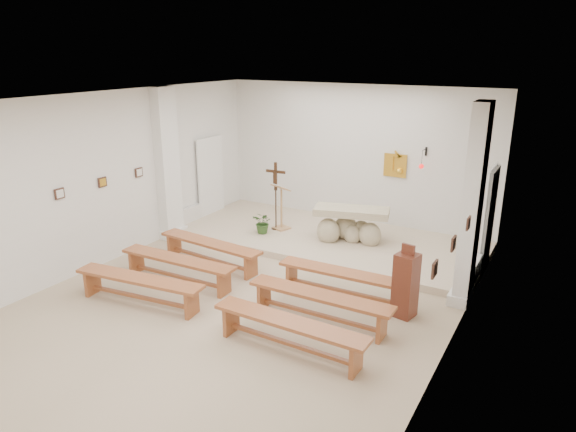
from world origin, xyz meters
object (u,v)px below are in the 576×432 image
Objects in this scene: bench_left_second at (178,264)px; bench_right_second at (320,301)px; altar at (350,227)px; bench_right_front at (344,278)px; donation_pedestal at (406,285)px; crucifix_stand at (276,191)px; lectern at (281,207)px; bench_left_third at (139,284)px; bench_right_third at (289,328)px; bench_left_front at (210,248)px.

bench_right_second is (3.00, -0.00, 0.00)m from bench_left_second.
bench_right_front is at bearing -84.26° from altar.
donation_pedestal reaches higher than bench_right_front.
lectern is at bearing 25.94° from crucifix_stand.
bench_right_front and bench_left_third have the same top height.
crucifix_stand is 4.33m from bench_right_second.
altar is 0.70× the size of bench_left_third.
bench_right_second and bench_right_third have the same top height.
crucifix_stand reaches higher than donation_pedestal.
bench_left_front is at bearing 88.49° from bench_left_second.
lectern reaches higher than bench_right_third.
lectern is 0.46× the size of bench_right_second.
lectern is at bearing 78.68° from bench_left_third.
altar is at bearing 56.90° from bench_left_second.
crucifix_stand reaches higher than bench_left_third.
lectern is at bearing 86.58° from bench_left_front.
crucifix_stand is at bearing 80.07° from bench_left_third.
bench_right_second is at bearing -32.80° from lectern.
bench_left_third is (0.00, -1.98, 0.00)m from bench_left_front.
bench_left_front is 1.01× the size of bench_right_second.
donation_pedestal is at bearing 60.27° from bench_right_third.
bench_left_second is (-3.00, -0.99, 0.00)m from bench_right_front.
bench_left_front is (-0.22, -2.25, -0.70)m from crucifix_stand.
lectern is 0.46× the size of bench_right_front.
bench_left_front and bench_right_front have the same top height.
altar is 1.54× the size of lectern.
bench_left_front is 1.01× the size of bench_right_third.
bench_right_front is at bearing -42.64° from crucifix_stand.
bench_left_second and bench_right_second have the same top height.
crucifix_stand is (-0.11, -0.06, 0.38)m from lectern.
bench_left_third is at bearing -144.51° from donation_pedestal.
altar is 3.51m from bench_right_second.
altar reaches higher than bench_right_second.
donation_pedestal reaches higher than altar.
altar reaches higher than bench_right_front.
crucifix_stand is at bearing 159.94° from donation_pedestal.
crucifix_stand reaches higher than bench_right_third.
bench_left_third is at bearing -91.51° from bench_left_second.
crucifix_stand is 0.66× the size of bench_left_front.
crucifix_stand is 4.30m from bench_left_third.
bench_right_third is (2.67, -4.29, -0.32)m from lectern.
lectern is 2.36m from bench_left_front.
altar is 0.71× the size of bench_right_second.
altar is 3.97m from bench_left_second.
crucifix_stand is 2.37m from bench_left_front.
bench_right_front is 1.00× the size of bench_right_third.
altar is 2.56m from bench_right_front.
bench_right_third is at bearing -6.93° from bench_left_third.
bench_right_front and bench_right_third have the same top height.
crucifix_stand reaches higher than bench_left_second.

